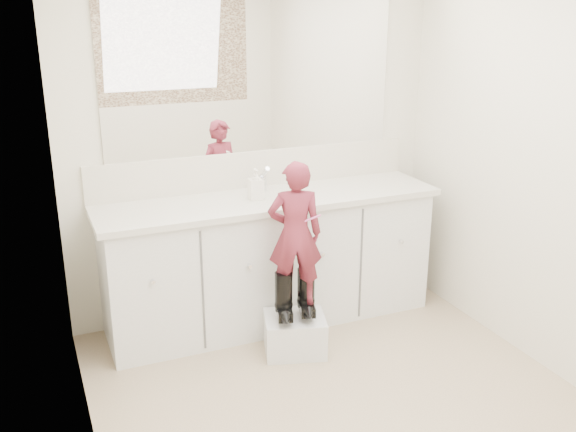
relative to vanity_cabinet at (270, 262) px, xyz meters
name	(u,v)px	position (x,y,z in m)	size (l,w,h in m)	color
floor	(355,416)	(0.00, -1.23, -0.42)	(3.00, 3.00, 0.00)	#947C60
wall_back	(254,142)	(0.00, 0.27, 0.77)	(2.60, 2.60, 0.00)	beige
wall_left	(78,239)	(-1.30, -1.23, 0.78)	(3.00, 3.00, 0.00)	beige
wall_right	(570,174)	(1.30, -1.23, 0.78)	(3.00, 3.00, 0.00)	beige
vanity_cabinet	(270,262)	(0.00, 0.00, 0.00)	(2.20, 0.55, 0.85)	silver
countertop	(270,200)	(0.00, -0.01, 0.45)	(2.28, 0.58, 0.04)	beige
backsplash	(255,169)	(0.00, 0.26, 0.59)	(2.28, 0.03, 0.25)	beige
mirror	(254,76)	(0.00, 0.26, 1.22)	(2.00, 0.02, 1.00)	white
faucet	(261,183)	(0.00, 0.15, 0.52)	(0.08, 0.08, 0.10)	silver
cup	(296,187)	(0.19, 0.00, 0.51)	(0.09, 0.09, 0.09)	beige
soap_bottle	(256,184)	(-0.10, -0.02, 0.56)	(0.09, 0.09, 0.20)	white
step_stool	(295,334)	(-0.02, -0.48, -0.31)	(0.37, 0.31, 0.24)	silver
boot_left	(284,296)	(-0.10, -0.48, -0.03)	(0.11, 0.21, 0.31)	black
boot_right	(306,292)	(0.05, -0.48, -0.03)	(0.11, 0.21, 0.31)	black
toddler	(295,234)	(-0.02, -0.48, 0.36)	(0.33, 0.21, 0.90)	#B43752
toothbrush	(310,219)	(0.05, -0.53, 0.46)	(0.01, 0.01, 0.14)	#E057A1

